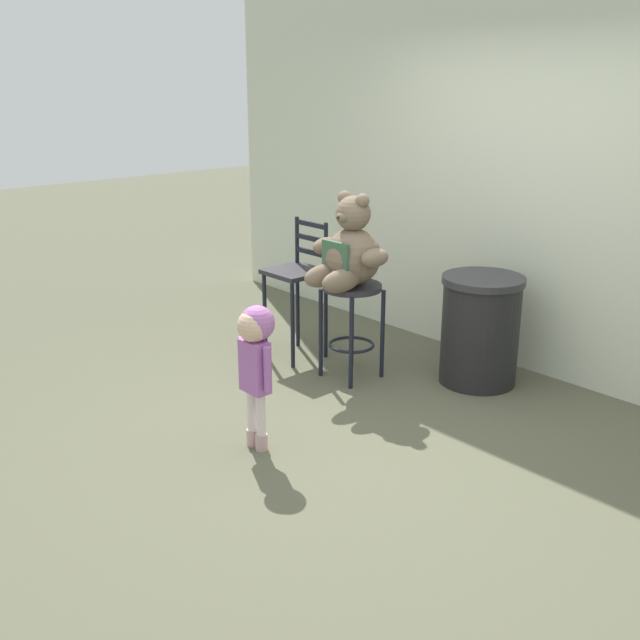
{
  "coord_description": "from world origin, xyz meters",
  "views": [
    {
      "loc": [
        2.99,
        -3.02,
        2.15
      ],
      "look_at": [
        -0.51,
        0.13,
        0.6
      ],
      "focal_mm": 42.17,
      "sensor_mm": 36.0,
      "label": 1
    }
  ],
  "objects_px": {
    "bar_stool_with_teddy": "(352,310)",
    "bar_chair_empty": "(298,279)",
    "child_walking": "(255,347)",
    "trash_bin": "(480,330)",
    "teddy_bear": "(349,252)"
  },
  "relations": [
    {
      "from": "bar_chair_empty",
      "to": "trash_bin",
      "type": "bearing_deg",
      "value": 26.04
    },
    {
      "from": "teddy_bear",
      "to": "bar_chair_empty",
      "type": "height_order",
      "value": "teddy_bear"
    },
    {
      "from": "bar_stool_with_teddy",
      "to": "bar_chair_empty",
      "type": "relative_size",
      "value": 0.66
    },
    {
      "from": "teddy_bear",
      "to": "trash_bin",
      "type": "distance_m",
      "value": 1.09
    },
    {
      "from": "bar_stool_with_teddy",
      "to": "bar_chair_empty",
      "type": "distance_m",
      "value": 0.61
    },
    {
      "from": "child_walking",
      "to": "trash_bin",
      "type": "distance_m",
      "value": 1.85
    },
    {
      "from": "trash_bin",
      "to": "bar_chair_empty",
      "type": "height_order",
      "value": "bar_chair_empty"
    },
    {
      "from": "bar_chair_empty",
      "to": "bar_stool_with_teddy",
      "type": "bearing_deg",
      "value": 1.03
    },
    {
      "from": "bar_stool_with_teddy",
      "to": "child_walking",
      "type": "height_order",
      "value": "child_walking"
    },
    {
      "from": "bar_chair_empty",
      "to": "child_walking",
      "type": "bearing_deg",
      "value": -49.32
    },
    {
      "from": "child_walking",
      "to": "bar_chair_empty",
      "type": "distance_m",
      "value": 1.57
    },
    {
      "from": "trash_bin",
      "to": "bar_chair_empty",
      "type": "distance_m",
      "value": 1.45
    },
    {
      "from": "bar_stool_with_teddy",
      "to": "trash_bin",
      "type": "xyz_separation_m",
      "value": [
        0.69,
        0.62,
        -0.12
      ]
    },
    {
      "from": "teddy_bear",
      "to": "child_walking",
      "type": "xyz_separation_m",
      "value": [
        0.43,
        -1.17,
        -0.3
      ]
    },
    {
      "from": "child_walking",
      "to": "bar_chair_empty",
      "type": "height_order",
      "value": "bar_chair_empty"
    }
  ]
}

